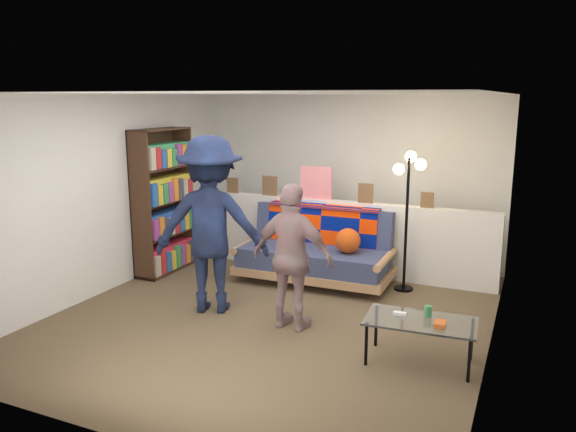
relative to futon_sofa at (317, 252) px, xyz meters
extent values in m
plane|color=brown|center=(0.00, -1.32, -0.40)|extent=(5.00, 5.00, 0.00)
cube|color=silver|center=(0.00, 1.18, 0.80)|extent=(4.50, 0.10, 2.40)
cube|color=silver|center=(-2.25, -1.32, 0.80)|extent=(0.10, 5.00, 2.40)
cube|color=silver|center=(2.25, -1.32, 0.80)|extent=(0.10, 5.00, 2.40)
cube|color=white|center=(0.00, -1.32, 2.00)|extent=(4.50, 5.00, 0.10)
cube|color=silver|center=(0.00, 0.48, 0.10)|extent=(4.45, 0.15, 1.00)
cube|color=brown|center=(-1.50, 0.46, 0.71)|extent=(0.18, 0.02, 0.22)
cube|color=brown|center=(-0.90, 0.46, 0.74)|extent=(0.22, 0.02, 0.28)
cube|color=white|center=(-0.20, 0.46, 0.83)|extent=(0.45, 0.02, 0.45)
cube|color=brown|center=(0.50, 0.46, 0.73)|extent=(0.20, 0.02, 0.26)
cube|color=brown|center=(1.30, 0.46, 0.70)|extent=(0.16, 0.02, 0.20)
cube|color=tan|center=(-0.02, -0.07, -0.24)|extent=(2.00, 0.92, 0.10)
cube|color=#353D60|center=(-0.02, -0.12, -0.06)|extent=(1.90, 0.76, 0.25)
cube|color=#353D60|center=(-0.02, 0.27, 0.25)|extent=(1.89, 0.28, 0.59)
cylinder|color=tan|center=(-0.96, -0.08, 0.02)|extent=(0.11, 0.89, 0.09)
cylinder|color=tan|center=(0.92, -0.05, 0.02)|extent=(0.11, 0.89, 0.09)
cube|color=navy|center=(-0.02, 0.19, 0.25)|extent=(1.52, 0.13, 0.54)
cube|color=navy|center=(-0.02, 0.32, 0.54)|extent=(1.52, 0.29, 0.03)
sphere|color=#CD4212|center=(0.45, -0.11, 0.22)|extent=(0.31, 0.31, 0.31)
cube|color=#331C11|center=(-2.23, -0.43, 0.58)|extent=(0.02, 0.98, 1.96)
cube|color=#331C11|center=(-2.08, -0.91, 0.58)|extent=(0.33, 0.02, 1.96)
cube|color=#331C11|center=(-2.08, 0.05, 0.58)|extent=(0.33, 0.02, 1.96)
cube|color=#331C11|center=(-2.08, -0.43, 1.55)|extent=(0.33, 0.98, 0.02)
cube|color=#331C11|center=(-2.08, -0.43, -0.38)|extent=(0.33, 0.98, 0.04)
cube|color=#331C11|center=(-2.08, -0.43, 0.13)|extent=(0.33, 0.94, 0.02)
cube|color=#331C11|center=(-2.08, -0.43, 0.58)|extent=(0.33, 0.94, 0.02)
cube|color=#331C11|center=(-2.08, -0.43, 1.04)|extent=(0.33, 0.94, 0.02)
cube|color=red|center=(-2.06, -0.43, -0.18)|extent=(0.24, 0.91, 0.33)
cube|color=#2551A2|center=(-2.06, -0.43, 0.30)|extent=(0.24, 0.91, 0.30)
cube|color=gold|center=(-2.06, -0.43, 0.76)|extent=(0.24, 0.91, 0.33)
cube|color=#389A5D|center=(-2.06, -0.43, 1.21)|extent=(0.24, 0.91, 0.30)
cylinder|color=black|center=(1.26, -2.03, -0.20)|extent=(0.03, 0.03, 0.39)
cylinder|color=black|center=(2.14, -1.98, -0.20)|extent=(0.03, 0.03, 0.39)
cylinder|color=black|center=(1.24, -1.60, -0.20)|extent=(0.03, 0.03, 0.39)
cylinder|color=black|center=(2.12, -1.55, -0.20)|extent=(0.03, 0.03, 0.39)
cube|color=silver|center=(1.69, -1.79, 0.00)|extent=(1.01, 0.60, 0.02)
cube|color=white|center=(1.49, -1.75, 0.03)|extent=(0.12, 0.06, 0.03)
cube|color=orange|center=(1.87, -1.86, 0.03)|extent=(0.11, 0.14, 0.04)
cylinder|color=#38884F|center=(1.73, -1.67, 0.06)|extent=(0.07, 0.07, 0.10)
cylinder|color=black|center=(1.12, 0.12, -0.38)|extent=(0.28, 0.28, 0.03)
cylinder|color=black|center=(1.12, 0.12, 0.43)|extent=(0.04, 0.04, 1.66)
sphere|color=#FFC672|center=(1.00, 0.15, 1.11)|extent=(0.14, 0.14, 0.14)
sphere|color=#FFC672|center=(1.26, 0.13, 1.18)|extent=(0.14, 0.14, 0.14)
sphere|color=#FFC672|center=(1.11, 0.24, 1.26)|extent=(0.14, 0.14, 0.14)
imported|color=black|center=(-0.72, -1.41, 0.59)|extent=(1.45, 1.13, 1.97)
imported|color=#C37E85|center=(0.32, -1.53, 0.37)|extent=(0.93, 0.45, 1.53)
camera|label=1|loc=(2.53, -6.58, 1.97)|focal=35.00mm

